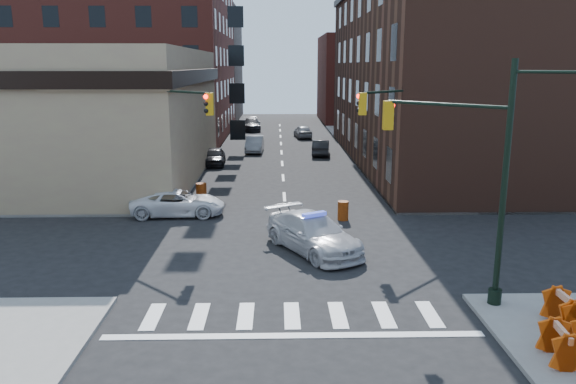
{
  "coord_description": "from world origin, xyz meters",
  "views": [
    {
      "loc": [
        -0.48,
        -23.66,
        7.95
      ],
      "look_at": [
        0.05,
        1.67,
        2.2
      ],
      "focal_mm": 35.0,
      "sensor_mm": 36.0,
      "label": 1
    }
  ],
  "objects_px": {
    "parked_car_wnear": "(214,156)",
    "barrel_road": "(343,211)",
    "pickup": "(178,203)",
    "pedestrian_b": "(124,185)",
    "parked_car_wfar": "(255,144)",
    "parked_car_enear": "(321,147)",
    "barricade_nw_a": "(165,206)",
    "police_car": "(313,233)",
    "pedestrian_a": "(169,191)",
    "barrel_bank": "(201,193)",
    "barricade_se_a": "(564,310)"
  },
  "relations": [
    {
      "from": "pickup",
      "to": "parked_car_enear",
      "type": "height_order",
      "value": "pickup"
    },
    {
      "from": "pickup",
      "to": "barricade_se_a",
      "type": "bearing_deg",
      "value": -137.05
    },
    {
      "from": "pedestrian_b",
      "to": "barricade_nw_a",
      "type": "height_order",
      "value": "pedestrian_b"
    },
    {
      "from": "barrel_road",
      "to": "barricade_se_a",
      "type": "bearing_deg",
      "value": -67.48
    },
    {
      "from": "parked_car_wnear",
      "to": "pedestrian_a",
      "type": "height_order",
      "value": "pedestrian_a"
    },
    {
      "from": "pedestrian_b",
      "to": "barrel_road",
      "type": "distance_m",
      "value": 13.33
    },
    {
      "from": "parked_car_wfar",
      "to": "barricade_nw_a",
      "type": "distance_m",
      "value": 22.99
    },
    {
      "from": "parked_car_wfar",
      "to": "parked_car_enear",
      "type": "bearing_deg",
      "value": -16.12
    },
    {
      "from": "parked_car_wnear",
      "to": "parked_car_enear",
      "type": "height_order",
      "value": "parked_car_wnear"
    },
    {
      "from": "pedestrian_a",
      "to": "barrel_bank",
      "type": "xyz_separation_m",
      "value": [
        1.56,
        1.85,
        -0.49
      ]
    },
    {
      "from": "parked_car_enear",
      "to": "barrel_bank",
      "type": "distance_m",
      "value": 19.47
    },
    {
      "from": "pickup",
      "to": "parked_car_enear",
      "type": "distance_m",
      "value": 22.61
    },
    {
      "from": "parked_car_wfar",
      "to": "parked_car_wnear",
      "type": "bearing_deg",
      "value": -111.69
    },
    {
      "from": "barrel_road",
      "to": "barricade_se_a",
      "type": "distance_m",
      "value": 13.72
    },
    {
      "from": "pickup",
      "to": "pedestrian_b",
      "type": "bearing_deg",
      "value": 45.66
    },
    {
      "from": "parked_car_wfar",
      "to": "barricade_nw_a",
      "type": "bearing_deg",
      "value": -98.3
    },
    {
      "from": "pickup",
      "to": "barrel_road",
      "type": "distance_m",
      "value": 8.87
    },
    {
      "from": "pedestrian_a",
      "to": "barrel_bank",
      "type": "height_order",
      "value": "pedestrian_a"
    },
    {
      "from": "barricade_se_a",
      "to": "barricade_nw_a",
      "type": "bearing_deg",
      "value": 46.2
    },
    {
      "from": "police_car",
      "to": "parked_car_wfar",
      "type": "bearing_deg",
      "value": 67.97
    },
    {
      "from": "pickup",
      "to": "barricade_se_a",
      "type": "distance_m",
      "value": 19.7
    },
    {
      "from": "parked_car_wfar",
      "to": "barrel_bank",
      "type": "height_order",
      "value": "parked_car_wfar"
    },
    {
      "from": "police_car",
      "to": "barrel_road",
      "type": "height_order",
      "value": "police_car"
    },
    {
      "from": "barrel_bank",
      "to": "barricade_nw_a",
      "type": "relative_size",
      "value": 1.05
    },
    {
      "from": "parked_car_wfar",
      "to": "pedestrian_b",
      "type": "distance_m",
      "value": 20.45
    },
    {
      "from": "pedestrian_a",
      "to": "barricade_nw_a",
      "type": "xyz_separation_m",
      "value": [
        0.0,
        -1.32,
        -0.5
      ]
    },
    {
      "from": "barricade_se_a",
      "to": "barrel_bank",
      "type": "bearing_deg",
      "value": 37.11
    },
    {
      "from": "police_car",
      "to": "barrel_road",
      "type": "xyz_separation_m",
      "value": [
        1.89,
        5.01,
        -0.3
      ]
    },
    {
      "from": "parked_car_wnear",
      "to": "barricade_nw_a",
      "type": "relative_size",
      "value": 3.87
    },
    {
      "from": "pedestrian_a",
      "to": "parked_car_wfar",
      "type": "bearing_deg",
      "value": 89.92
    },
    {
      "from": "parked_car_wnear",
      "to": "barrel_road",
      "type": "height_order",
      "value": "parked_car_wnear"
    },
    {
      "from": "parked_car_wfar",
      "to": "barrel_bank",
      "type": "distance_m",
      "value": 19.62
    },
    {
      "from": "pedestrian_a",
      "to": "barrel_road",
      "type": "distance_m",
      "value": 9.8
    },
    {
      "from": "police_car",
      "to": "pedestrian_a",
      "type": "height_order",
      "value": "pedestrian_a"
    },
    {
      "from": "parked_car_enear",
      "to": "barrel_road",
      "type": "xyz_separation_m",
      "value": [
        -0.53,
        -21.73,
        -0.19
      ]
    },
    {
      "from": "barrel_bank",
      "to": "pedestrian_a",
      "type": "bearing_deg",
      "value": -130.14
    },
    {
      "from": "parked_car_enear",
      "to": "barricade_nw_a",
      "type": "distance_m",
      "value": 23.0
    },
    {
      "from": "barricade_nw_a",
      "to": "parked_car_enear",
      "type": "bearing_deg",
      "value": 56.53
    },
    {
      "from": "pedestrian_b",
      "to": "barricade_nw_a",
      "type": "xyz_separation_m",
      "value": [
        3.05,
        -3.45,
        -0.45
      ]
    },
    {
      "from": "parked_car_wnear",
      "to": "pedestrian_b",
      "type": "bearing_deg",
      "value": -110.31
    },
    {
      "from": "police_car",
      "to": "parked_car_wnear",
      "type": "distance_m",
      "value": 22.73
    },
    {
      "from": "parked_car_wfar",
      "to": "barricade_se_a",
      "type": "bearing_deg",
      "value": -71.79
    },
    {
      "from": "pedestrian_a",
      "to": "pedestrian_b",
      "type": "relative_size",
      "value": 1.05
    },
    {
      "from": "barricade_se_a",
      "to": "barrel_road",
      "type": "bearing_deg",
      "value": 21.6
    },
    {
      "from": "police_car",
      "to": "parked_car_wnear",
      "type": "relative_size",
      "value": 1.34
    },
    {
      "from": "pickup",
      "to": "parked_car_enear",
      "type": "xyz_separation_m",
      "value": [
        9.33,
        20.6,
        -0.01
      ]
    },
    {
      "from": "pickup",
      "to": "pedestrian_b",
      "type": "distance_m",
      "value": 5.03
    },
    {
      "from": "barrel_road",
      "to": "barrel_bank",
      "type": "relative_size",
      "value": 0.9
    },
    {
      "from": "parked_car_wnear",
      "to": "barricade_nw_a",
      "type": "xyz_separation_m",
      "value": [
        -1.0,
        -15.71,
        -0.15
      ]
    },
    {
      "from": "parked_car_wfar",
      "to": "pedestrian_a",
      "type": "distance_m",
      "value": 21.69
    }
  ]
}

